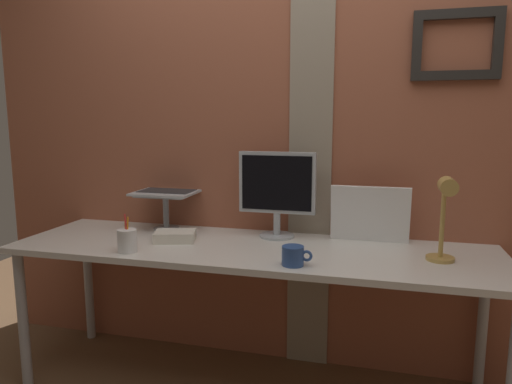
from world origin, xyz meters
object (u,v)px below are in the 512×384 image
(laptop, at_px, (171,182))
(desk_lamp, at_px, (445,210))
(monitor, at_px, (277,188))
(coffee_mug, at_px, (293,256))
(whiteboard_panel, at_px, (370,214))
(pen_cup, at_px, (127,240))

(laptop, relative_size, desk_lamp, 0.88)
(monitor, height_order, desk_lamp, monitor)
(monitor, height_order, laptop, monitor)
(monitor, xyz_separation_m, coffee_mug, (0.17, -0.44, -0.22))
(whiteboard_panel, relative_size, coffee_mug, 2.97)
(monitor, distance_m, laptop, 0.63)
(whiteboard_panel, height_order, desk_lamp, desk_lamp)
(monitor, bearing_deg, desk_lamp, -18.89)
(whiteboard_panel, height_order, pen_cup, whiteboard_panel)
(laptop, height_order, whiteboard_panel, laptop)
(desk_lamp, height_order, coffee_mug, desk_lamp)
(laptop, xyz_separation_m, desk_lamp, (1.40, -0.34, -0.02))
(laptop, relative_size, pen_cup, 1.87)
(pen_cup, bearing_deg, whiteboard_panel, 23.45)
(pen_cup, bearing_deg, laptop, 91.92)
(monitor, relative_size, desk_lamp, 1.18)
(whiteboard_panel, xyz_separation_m, coffee_mug, (-0.30, -0.47, -0.10))
(coffee_mug, bearing_deg, pen_cup, 179.99)
(desk_lamp, bearing_deg, whiteboard_panel, 136.90)
(pen_cup, bearing_deg, desk_lamp, 7.37)
(desk_lamp, height_order, pen_cup, desk_lamp)
(monitor, bearing_deg, laptop, 173.39)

